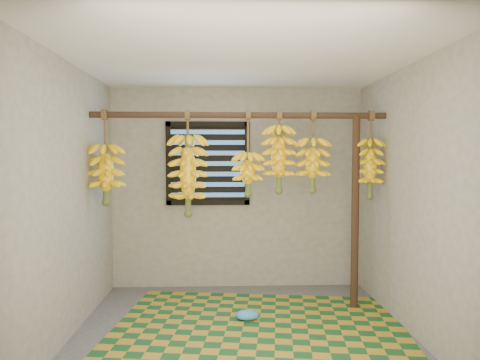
{
  "coord_description": "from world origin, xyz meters",
  "views": [
    {
      "loc": [
        -0.16,
        -3.65,
        1.57
      ],
      "look_at": [
        0.0,
        0.55,
        1.35
      ],
      "focal_mm": 32.0,
      "sensor_mm": 36.0,
      "label": 1
    }
  ],
  "objects_px": {
    "woven_mat": "(258,333)",
    "banana_bunch_d": "(279,159)",
    "support_post": "(355,213)",
    "banana_bunch_b": "(188,176)",
    "banana_bunch_a": "(106,174)",
    "banana_bunch_e": "(313,165)",
    "banana_bunch_f": "(370,168)",
    "banana_bunch_c": "(248,174)",
    "plastic_bag": "(247,315)"
  },
  "relations": [
    {
      "from": "woven_mat",
      "to": "banana_bunch_d",
      "type": "relative_size",
      "value": 3.18
    },
    {
      "from": "banana_bunch_a",
      "to": "banana_bunch_f",
      "type": "relative_size",
      "value": 1.05
    },
    {
      "from": "woven_mat",
      "to": "banana_bunch_a",
      "type": "height_order",
      "value": "banana_bunch_a"
    },
    {
      "from": "support_post",
      "to": "banana_bunch_d",
      "type": "relative_size",
      "value": 2.39
    },
    {
      "from": "banana_bunch_c",
      "to": "banana_bunch_d",
      "type": "height_order",
      "value": "same"
    },
    {
      "from": "banana_bunch_b",
      "to": "banana_bunch_c",
      "type": "height_order",
      "value": "same"
    },
    {
      "from": "woven_mat",
      "to": "support_post",
      "type": "bearing_deg",
      "value": 30.43
    },
    {
      "from": "woven_mat",
      "to": "banana_bunch_d",
      "type": "xyz_separation_m",
      "value": [
        0.26,
        0.62,
        1.55
      ]
    },
    {
      "from": "banana_bunch_a",
      "to": "plastic_bag",
      "type": "bearing_deg",
      "value": -12.71
    },
    {
      "from": "banana_bunch_c",
      "to": "banana_bunch_e",
      "type": "height_order",
      "value": "same"
    },
    {
      "from": "support_post",
      "to": "banana_bunch_e",
      "type": "distance_m",
      "value": 0.67
    },
    {
      "from": "banana_bunch_a",
      "to": "banana_bunch_b",
      "type": "distance_m",
      "value": 0.83
    },
    {
      "from": "support_post",
      "to": "woven_mat",
      "type": "xyz_separation_m",
      "value": [
        -1.05,
        -0.62,
        -0.99
      ]
    },
    {
      "from": "banana_bunch_b",
      "to": "woven_mat",
      "type": "bearing_deg",
      "value": -42.64
    },
    {
      "from": "banana_bunch_a",
      "to": "banana_bunch_f",
      "type": "height_order",
      "value": "same"
    },
    {
      "from": "plastic_bag",
      "to": "banana_bunch_e",
      "type": "height_order",
      "value": "banana_bunch_e"
    },
    {
      "from": "banana_bunch_c",
      "to": "banana_bunch_e",
      "type": "bearing_deg",
      "value": 0.0
    },
    {
      "from": "woven_mat",
      "to": "banana_bunch_a",
      "type": "distance_m",
      "value": 2.14
    },
    {
      "from": "banana_bunch_a",
      "to": "banana_bunch_d",
      "type": "height_order",
      "value": "same"
    },
    {
      "from": "support_post",
      "to": "banana_bunch_a",
      "type": "relative_size",
      "value": 2.11
    },
    {
      "from": "support_post",
      "to": "banana_bunch_f",
      "type": "relative_size",
      "value": 2.22
    },
    {
      "from": "plastic_bag",
      "to": "banana_bunch_e",
      "type": "relative_size",
      "value": 0.28
    },
    {
      "from": "support_post",
      "to": "banana_bunch_b",
      "type": "xyz_separation_m",
      "value": [
        -1.72,
        -0.0,
        0.39
      ]
    },
    {
      "from": "woven_mat",
      "to": "plastic_bag",
      "type": "distance_m",
      "value": 0.31
    },
    {
      "from": "woven_mat",
      "to": "banana_bunch_f",
      "type": "height_order",
      "value": "banana_bunch_f"
    },
    {
      "from": "banana_bunch_a",
      "to": "woven_mat",
      "type": "bearing_deg",
      "value": -22.43
    },
    {
      "from": "banana_bunch_e",
      "to": "banana_bunch_c",
      "type": "bearing_deg",
      "value": 180.0
    },
    {
      "from": "woven_mat",
      "to": "banana_bunch_e",
      "type": "height_order",
      "value": "banana_bunch_e"
    },
    {
      "from": "banana_bunch_f",
      "to": "banana_bunch_a",
      "type": "bearing_deg",
      "value": 180.0
    },
    {
      "from": "woven_mat",
      "to": "plastic_bag",
      "type": "relative_size",
      "value": 11.56
    },
    {
      "from": "banana_bunch_c",
      "to": "banana_bunch_d",
      "type": "relative_size",
      "value": 1.04
    },
    {
      "from": "woven_mat",
      "to": "plastic_bag",
      "type": "xyz_separation_m",
      "value": [
        -0.08,
        0.3,
        0.05
      ]
    },
    {
      "from": "banana_bunch_e",
      "to": "banana_bunch_f",
      "type": "xyz_separation_m",
      "value": [
        0.6,
        0.0,
        -0.03
      ]
    },
    {
      "from": "support_post",
      "to": "woven_mat",
      "type": "bearing_deg",
      "value": -149.57
    },
    {
      "from": "banana_bunch_b",
      "to": "banana_bunch_e",
      "type": "height_order",
      "value": "same"
    },
    {
      "from": "support_post",
      "to": "banana_bunch_e",
      "type": "height_order",
      "value": "banana_bunch_e"
    },
    {
      "from": "woven_mat",
      "to": "banana_bunch_f",
      "type": "relative_size",
      "value": 2.96
    },
    {
      "from": "woven_mat",
      "to": "banana_bunch_e",
      "type": "distance_m",
      "value": 1.72
    },
    {
      "from": "support_post",
      "to": "banana_bunch_b",
      "type": "bearing_deg",
      "value": -180.0
    },
    {
      "from": "banana_bunch_f",
      "to": "woven_mat",
      "type": "bearing_deg",
      "value": -152.79
    },
    {
      "from": "support_post",
      "to": "woven_mat",
      "type": "distance_m",
      "value": 1.57
    },
    {
      "from": "plastic_bag",
      "to": "support_post",
      "type": "bearing_deg",
      "value": 15.7
    },
    {
      "from": "banana_bunch_a",
      "to": "banana_bunch_b",
      "type": "height_order",
      "value": "same"
    },
    {
      "from": "woven_mat",
      "to": "banana_bunch_d",
      "type": "height_order",
      "value": "banana_bunch_d"
    },
    {
      "from": "banana_bunch_f",
      "to": "banana_bunch_e",
      "type": "bearing_deg",
      "value": 180.0
    },
    {
      "from": "banana_bunch_f",
      "to": "plastic_bag",
      "type": "bearing_deg",
      "value": -166.05
    },
    {
      "from": "plastic_bag",
      "to": "banana_bunch_b",
      "type": "xyz_separation_m",
      "value": [
        -0.59,
        0.32,
        1.33
      ]
    },
    {
      "from": "plastic_bag",
      "to": "banana_bunch_f",
      "type": "bearing_deg",
      "value": 13.95
    },
    {
      "from": "banana_bunch_a",
      "to": "banana_bunch_f",
      "type": "bearing_deg",
      "value": 0.0
    },
    {
      "from": "support_post",
      "to": "banana_bunch_a",
      "type": "height_order",
      "value": "banana_bunch_a"
    }
  ]
}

